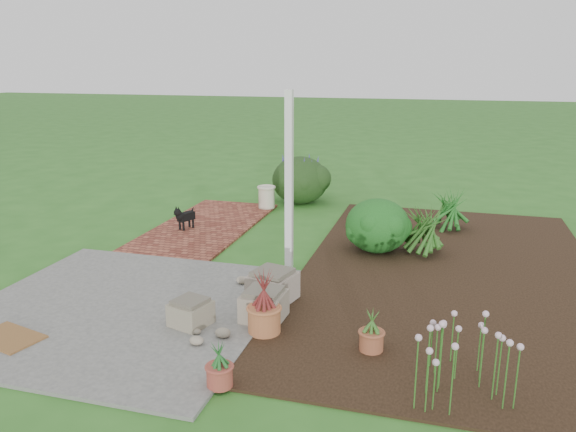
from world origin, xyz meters
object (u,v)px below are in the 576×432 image
(black_dog, at_px, (184,216))
(cream_ceramic_urn, at_px, (267,197))
(evergreen_shrub, at_px, (378,224))
(stone_trough_near, at_px, (191,314))

(black_dog, height_order, cream_ceramic_urn, cream_ceramic_urn)
(evergreen_shrub, bearing_deg, cream_ceramic_urn, 140.72)
(cream_ceramic_urn, relative_size, evergreen_shrub, 0.44)
(stone_trough_near, relative_size, evergreen_shrub, 0.39)
(black_dog, bearing_deg, stone_trough_near, -41.23)
(black_dog, bearing_deg, evergreen_shrub, 18.63)
(black_dog, xyz_separation_m, evergreen_shrub, (3.35, -0.19, 0.17))
(stone_trough_near, distance_m, evergreen_shrub, 3.57)
(evergreen_shrub, bearing_deg, stone_trough_near, -117.61)
(stone_trough_near, relative_size, black_dog, 0.87)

